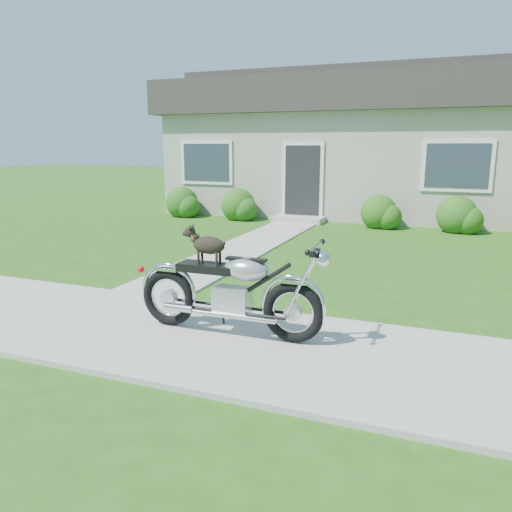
% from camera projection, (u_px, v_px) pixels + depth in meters
% --- Properties ---
extents(ground, '(80.00, 80.00, 0.00)m').
position_uv_depth(ground, '(203.00, 338.00, 5.54)').
color(ground, '#235114').
rests_on(ground, ground).
extents(sidewalk, '(24.00, 2.20, 0.04)m').
position_uv_depth(sidewalk, '(203.00, 337.00, 5.53)').
color(sidewalk, '#9E9B93').
rests_on(sidewalk, ground).
extents(walkway, '(1.20, 8.00, 0.03)m').
position_uv_depth(walkway, '(249.00, 245.00, 10.61)').
color(walkway, '#9E9B93').
rests_on(walkway, ground).
extents(house, '(12.60, 7.03, 4.50)m').
position_uv_depth(house, '(375.00, 144.00, 15.97)').
color(house, '#B4B0A3').
rests_on(house, ground).
extents(shrub_row, '(10.47, 0.97, 0.97)m').
position_uv_depth(shrub_row, '(345.00, 211.00, 13.23)').
color(shrub_row, '#285817').
rests_on(shrub_row, ground).
extents(potted_plant_left, '(0.66, 0.74, 0.78)m').
position_uv_depth(potted_plant_left, '(235.00, 206.00, 14.43)').
color(potted_plant_left, '#2D5F19').
rests_on(potted_plant_left, ground).
extents(potted_plant_right, '(0.50, 0.50, 0.64)m').
position_uv_depth(potted_plant_right, '(378.00, 215.00, 12.98)').
color(potted_plant_right, '#2A5B19').
rests_on(potted_plant_right, ground).
extents(motorcycle_with_dog, '(2.22, 0.60, 1.18)m').
position_uv_depth(motorcycle_with_dog, '(231.00, 289.00, 5.46)').
color(motorcycle_with_dog, black).
rests_on(motorcycle_with_dog, sidewalk).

